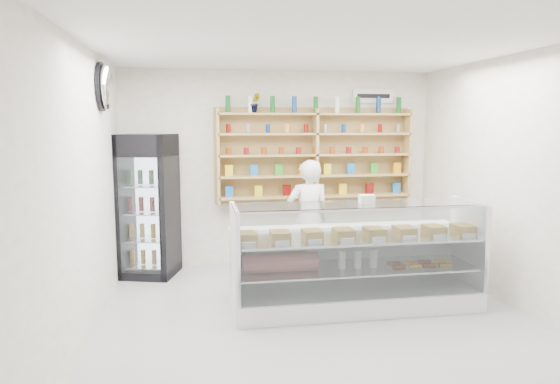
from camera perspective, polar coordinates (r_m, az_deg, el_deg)
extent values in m
plane|color=#AAABAF|center=(5.24, 4.64, -15.13)|extent=(5.00, 5.00, 0.00)
plane|color=white|center=(4.89, 5.01, 16.69)|extent=(5.00, 5.00, 0.00)
plane|color=white|center=(7.31, -0.07, 2.75)|extent=(4.50, 0.00, 4.50)
plane|color=white|center=(2.57, 18.92, -7.04)|extent=(4.50, 0.00, 4.50)
plane|color=white|center=(4.84, -21.97, -0.39)|extent=(0.00, 5.00, 5.00)
plane|color=white|center=(5.85, 26.68, 0.67)|extent=(0.00, 5.00, 5.00)
cube|color=white|center=(5.75, 8.60, -11.87)|extent=(2.73, 0.77, 0.23)
cube|color=white|center=(5.96, 7.61, -7.13)|extent=(2.73, 0.05, 0.57)
cube|color=silver|center=(5.65, 8.68, -8.53)|extent=(2.62, 0.68, 0.02)
cube|color=silver|center=(5.56, 8.75, -5.20)|extent=(2.67, 0.71, 0.02)
cube|color=silver|center=(5.24, 10.01, -7.10)|extent=(2.67, 0.11, 0.95)
cube|color=silver|center=(5.45, 8.98, -1.39)|extent=(2.67, 0.54, 0.01)
imported|color=silver|center=(6.60, 3.25, -3.16)|extent=(0.59, 0.40, 1.58)
cube|color=black|center=(6.92, -14.82, -1.51)|extent=(0.84, 0.83, 1.91)
cube|color=#320435|center=(6.54, -14.56, 5.11)|extent=(0.66, 0.21, 0.27)
cube|color=silver|center=(6.62, -14.27, -2.67)|extent=(0.56, 0.17, 1.51)
cube|color=tan|center=(7.04, -7.11, 4.05)|extent=(0.04, 0.28, 1.33)
cube|color=tan|center=(7.24, 4.06, 4.19)|extent=(0.04, 0.28, 1.33)
cube|color=tan|center=(7.69, 14.28, 4.18)|extent=(0.04, 0.28, 1.33)
cube|color=tan|center=(7.30, 4.02, -0.44)|extent=(2.80, 0.28, 0.03)
cube|color=tan|center=(7.26, 4.04, 1.91)|extent=(2.80, 0.28, 0.03)
cube|color=tan|center=(7.24, 4.06, 4.27)|extent=(2.80, 0.28, 0.03)
cube|color=tan|center=(7.23, 4.08, 6.65)|extent=(2.80, 0.28, 0.03)
cube|color=tan|center=(7.23, 4.10, 8.87)|extent=(2.80, 0.28, 0.03)
imported|color=#1E6626|center=(7.07, -2.89, 10.13)|extent=(0.16, 0.14, 0.27)
ellipsoid|color=silver|center=(5.97, -19.25, 11.29)|extent=(0.15, 0.50, 0.50)
cube|color=white|center=(7.62, 10.59, 10.73)|extent=(0.62, 0.03, 0.20)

